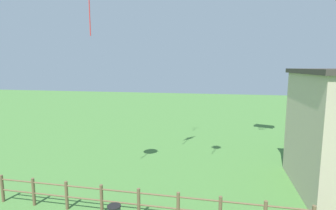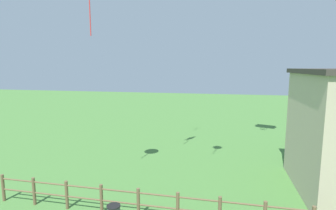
{
  "view_description": "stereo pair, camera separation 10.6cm",
  "coord_description": "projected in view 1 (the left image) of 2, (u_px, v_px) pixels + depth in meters",
  "views": [
    {
      "loc": [
        2.42,
        -2.1,
        6.26
      ],
      "look_at": [
        0.0,
        9.62,
        4.52
      ],
      "focal_mm": 28.0,
      "sensor_mm": 36.0,
      "label": 1
    },
    {
      "loc": [
        2.52,
        -2.08,
        6.26
      ],
      "look_at": [
        0.0,
        9.62,
        4.52
      ],
      "focal_mm": 28.0,
      "sensor_mm": 36.0,
      "label": 2
    }
  ],
  "objects": [
    {
      "name": "wooden_fence",
      "position": [
        158.0,
        204.0,
        10.7
      ],
      "size": [
        15.12,
        0.14,
        1.29
      ],
      "color": "brown",
      "rests_on": "ground_plane"
    }
  ]
}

